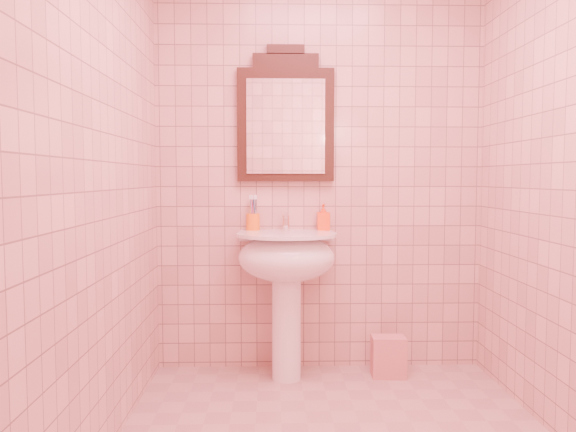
{
  "coord_description": "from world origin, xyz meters",
  "views": [
    {
      "loc": [
        -0.29,
        -2.35,
        1.18
      ],
      "look_at": [
        -0.21,
        0.55,
        0.98
      ],
      "focal_mm": 35.0,
      "sensor_mm": 36.0,
      "label": 1
    }
  ],
  "objects_px": {
    "mirror": "(286,119)",
    "toothbrush_cup": "(253,221)",
    "soap_dispenser": "(323,217)",
    "towel": "(388,357)",
    "pedestal_sink": "(286,268)"
  },
  "relations": [
    {
      "from": "mirror",
      "to": "towel",
      "type": "bearing_deg",
      "value": -15.91
    },
    {
      "from": "toothbrush_cup",
      "to": "soap_dispenser",
      "type": "relative_size",
      "value": 1.17
    },
    {
      "from": "pedestal_sink",
      "to": "toothbrush_cup",
      "type": "bearing_deg",
      "value": 138.86
    },
    {
      "from": "pedestal_sink",
      "to": "toothbrush_cup",
      "type": "distance_m",
      "value": 0.37
    },
    {
      "from": "mirror",
      "to": "soap_dispenser",
      "type": "relative_size",
      "value": 5.04
    },
    {
      "from": "pedestal_sink",
      "to": "soap_dispenser",
      "type": "bearing_deg",
      "value": 36.31
    },
    {
      "from": "pedestal_sink",
      "to": "soap_dispenser",
      "type": "height_order",
      "value": "soap_dispenser"
    },
    {
      "from": "mirror",
      "to": "towel",
      "type": "xyz_separation_m",
      "value": [
        0.61,
        -0.17,
        -1.42
      ]
    },
    {
      "from": "mirror",
      "to": "soap_dispenser",
      "type": "xyz_separation_m",
      "value": [
        0.23,
        -0.03,
        -0.59
      ]
    },
    {
      "from": "mirror",
      "to": "toothbrush_cup",
      "type": "xyz_separation_m",
      "value": [
        -0.2,
        -0.03,
        -0.62
      ]
    },
    {
      "from": "mirror",
      "to": "toothbrush_cup",
      "type": "height_order",
      "value": "mirror"
    },
    {
      "from": "soap_dispenser",
      "to": "towel",
      "type": "height_order",
      "value": "soap_dispenser"
    },
    {
      "from": "toothbrush_cup",
      "to": "soap_dispenser",
      "type": "xyz_separation_m",
      "value": [
        0.43,
        -0.01,
        0.03
      ]
    },
    {
      "from": "pedestal_sink",
      "to": "mirror",
      "type": "relative_size",
      "value": 1.06
    },
    {
      "from": "soap_dispenser",
      "to": "towel",
      "type": "bearing_deg",
      "value": -21.33
    }
  ]
}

